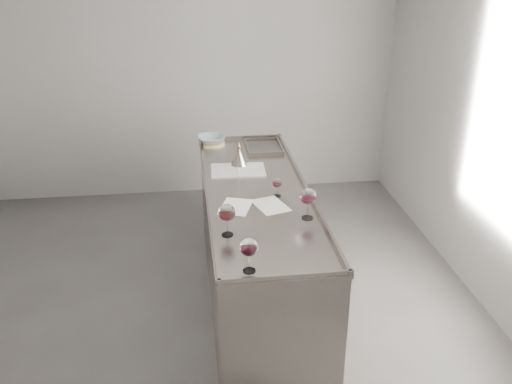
{
  "coord_description": "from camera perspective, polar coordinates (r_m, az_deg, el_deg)",
  "views": [
    {
      "loc": [
        0.0,
        -3.51,
        2.67
      ],
      "look_at": [
        0.47,
        0.11,
        1.02
      ],
      "focal_mm": 40.0,
      "sensor_mm": 36.0,
      "label": 1
    }
  ],
  "objects": [
    {
      "name": "trivet",
      "position": [
        5.18,
        -4.44,
        4.88
      ],
      "size": [
        0.27,
        0.27,
        0.02
      ],
      "primitive_type": "cylinder",
      "rotation": [
        0.0,
        0.0,
        0.17
      ],
      "color": "#C8B781",
      "rests_on": "counter"
    },
    {
      "name": "room_shell",
      "position": [
        3.73,
        -6.91,
        4.25
      ],
      "size": [
        4.54,
        5.04,
        2.84
      ],
      "color": "#494745",
      "rests_on": "ground"
    },
    {
      "name": "loose_paper_top",
      "position": [
        3.99,
        1.47,
        -1.34
      ],
      "size": [
        0.27,
        0.32,
        0.0
      ],
      "primitive_type": "cube",
      "rotation": [
        0.0,
        0.0,
        0.31
      ],
      "color": "silver",
      "rests_on": "counter"
    },
    {
      "name": "notebook",
      "position": [
        4.58,
        -1.8,
        2.21
      ],
      "size": [
        0.44,
        0.32,
        0.02
      ],
      "rotation": [
        0.0,
        0.0,
        -0.05
      ],
      "color": "white",
      "rests_on": "counter"
    },
    {
      "name": "wine_glass_right",
      "position": [
        3.76,
        5.24,
        -0.51
      ],
      "size": [
        0.11,
        0.11,
        0.22
      ],
      "rotation": [
        0.0,
        0.0,
        0.25
      ],
      "color": "white",
      "rests_on": "counter"
    },
    {
      "name": "ceramic_bowl",
      "position": [
        5.17,
        -4.46,
        5.3
      ],
      "size": [
        0.26,
        0.26,
        0.06
      ],
      "primitive_type": "imported",
      "rotation": [
        0.0,
        0.0,
        0.09
      ],
      "color": "#95A7AD",
      "rests_on": "trivet"
    },
    {
      "name": "wine_glass_left",
      "position": [
        3.54,
        -2.92,
        -2.17
      ],
      "size": [
        0.11,
        0.11,
        0.21
      ],
      "rotation": [
        0.0,
        0.0,
        -0.17
      ],
      "color": "white",
      "rests_on": "counter"
    },
    {
      "name": "wine_glass_small",
      "position": [
        4.1,
        2.14,
        0.86
      ],
      "size": [
        0.07,
        0.07,
        0.14
      ],
      "rotation": [
        0.0,
        0.0,
        -0.16
      ],
      "color": "white",
      "rests_on": "counter"
    },
    {
      "name": "wine_glass_middle",
      "position": [
        3.17,
        -0.7,
        -5.62
      ],
      "size": [
        0.11,
        0.11,
        0.21
      ],
      "rotation": [
        0.0,
        0.0,
        0.23
      ],
      "color": "white",
      "rests_on": "counter"
    },
    {
      "name": "counter",
      "position": [
        4.42,
        0.14,
        -5.45
      ],
      "size": [
        0.77,
        2.42,
        0.97
      ],
      "color": "gray",
      "rests_on": "ground"
    },
    {
      "name": "wine_funnel",
      "position": [
        4.65,
        -1.71,
        3.36
      ],
      "size": [
        0.14,
        0.14,
        0.21
      ],
      "rotation": [
        0.0,
        0.0,
        -0.3
      ],
      "color": "#9D948C",
      "rests_on": "counter"
    },
    {
      "name": "loose_paper_under",
      "position": [
        3.96,
        -2.04,
        -1.47
      ],
      "size": [
        0.27,
        0.33,
        0.0
      ],
      "primitive_type": "cube",
      "rotation": [
        0.0,
        0.0,
        -0.33
      ],
      "color": "white",
      "rests_on": "counter"
    }
  ]
}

